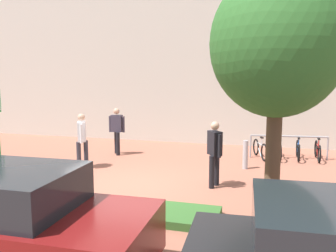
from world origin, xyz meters
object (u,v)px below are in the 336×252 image
at_px(bike_rack_cluster, 288,149).
at_px(person_suited_dark, 117,128).
at_px(bollard_steel, 245,155).
at_px(car_maroon_wagon, 4,222).
at_px(person_suited_navy, 215,150).
at_px(tree_sidewalk, 278,45).
at_px(person_casual_tan, 82,137).
at_px(bike_at_sign, 8,184).

bearing_deg(bike_rack_cluster, person_suited_dark, -171.02).
xyz_separation_m(bollard_steel, car_maroon_wagon, (-3.00, -6.99, 0.31)).
bearing_deg(car_maroon_wagon, person_suited_navy, 64.40).
relative_size(person_suited_dark, car_maroon_wagon, 0.40).
bearing_deg(tree_sidewalk, person_suited_navy, 121.96).
distance_m(person_casual_tan, person_suited_dark, 2.14).
xyz_separation_m(bike_rack_cluster, person_suited_navy, (-2.02, -3.93, 0.64)).
height_order(bollard_steel, person_suited_dark, person_suited_dark).
bearing_deg(person_casual_tan, bike_at_sign, -94.47).
relative_size(bike_at_sign, person_suited_navy, 0.98).
relative_size(tree_sidewalk, person_suited_navy, 2.77).
height_order(bike_at_sign, bollard_steel, bollard_steel).
xyz_separation_m(bike_at_sign, person_suited_dark, (0.48, 5.19, 0.63)).
height_order(person_suited_dark, car_maroon_wagon, person_suited_dark).
distance_m(bike_at_sign, person_suited_dark, 5.25).
bearing_deg(person_suited_navy, person_casual_tan, 168.94).
bearing_deg(person_suited_dark, bollard_steel, -10.45).
bearing_deg(person_casual_tan, person_suited_dark, 83.55).
bearing_deg(person_casual_tan, person_suited_navy, -11.06).
bearing_deg(tree_sidewalk, bike_at_sign, 179.65).
bearing_deg(bollard_steel, person_casual_tan, -165.81).
xyz_separation_m(tree_sidewalk, bike_rack_cluster, (0.61, 6.19, -3.06)).
xyz_separation_m(tree_sidewalk, person_suited_navy, (-1.41, 2.26, -2.43)).
bearing_deg(car_maroon_wagon, bollard_steel, 66.73).
xyz_separation_m(person_suited_navy, person_suited_dark, (-4.06, 2.97, 0.00)).
distance_m(bollard_steel, person_suited_dark, 4.83).
relative_size(bike_at_sign, person_suited_dark, 0.98).
height_order(bike_at_sign, person_suited_dark, person_suited_dark).
height_order(person_suited_navy, car_maroon_wagon, person_suited_navy).
height_order(person_casual_tan, person_suited_navy, same).
distance_m(bollard_steel, person_suited_navy, 2.26).
relative_size(bike_rack_cluster, bollard_steel, 2.94).
bearing_deg(tree_sidewalk, person_suited_dark, 136.31).
xyz_separation_m(bike_at_sign, person_suited_navy, (4.54, 2.23, 0.63)).
xyz_separation_m(tree_sidewalk, car_maroon_wagon, (-3.76, -2.63, -2.65)).
height_order(tree_sidewalk, bollard_steel, tree_sidewalk).
relative_size(tree_sidewalk, person_suited_dark, 2.77).
distance_m(bike_rack_cluster, car_maroon_wagon, 9.85).
distance_m(bike_at_sign, person_suited_navy, 5.10).
relative_size(person_casual_tan, car_maroon_wagon, 0.40).
bearing_deg(person_suited_dark, person_suited_navy, -36.14).
xyz_separation_m(bike_rack_cluster, bollard_steel, (-1.36, -1.83, 0.10)).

